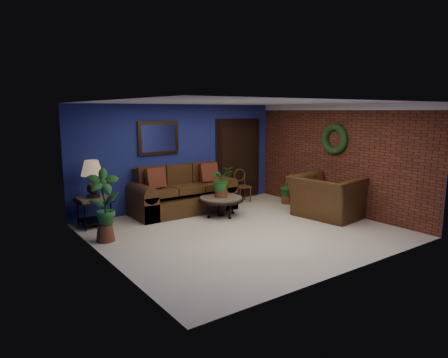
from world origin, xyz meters
TOP-DOWN VIEW (x-y plane):
  - floor at (0.00, 0.00)m, footprint 5.50×5.50m
  - wall_back at (0.00, 2.50)m, footprint 5.50×0.04m
  - wall_left at (-2.75, 0.00)m, footprint 0.04×5.00m
  - wall_right_brick at (2.75, 0.00)m, footprint 0.04×5.00m
  - ceiling at (0.00, 0.00)m, footprint 5.50×5.00m
  - crown_molding at (2.72, 0.00)m, footprint 0.03×5.00m
  - wall_mirror at (-0.60, 2.46)m, footprint 1.02×0.06m
  - closet_door at (1.75, 2.47)m, footprint 1.44×0.06m
  - wreath at (2.69, 0.05)m, footprint 0.16×0.72m
  - sofa at (-0.23, 2.09)m, footprint 2.43×1.05m
  - coffee_table at (0.29, 1.20)m, footprint 1.01×1.01m
  - end_table at (-2.30, 2.05)m, footprint 0.66×0.66m
  - table_lamp at (-2.30, 2.05)m, footprint 0.44×0.44m
  - side_chair at (1.58, 2.11)m, footprint 0.42×0.42m
  - armchair at (2.15, -0.26)m, footprint 1.41×1.57m
  - coffee_plant at (0.29, 1.20)m, footprint 0.54×0.48m
  - floor_plant at (2.35, 1.21)m, footprint 0.42×0.36m
  - tall_plant at (-2.45, 0.96)m, footprint 0.67×0.55m

SIDE VIEW (x-z plane):
  - floor at x=0.00m, z-range 0.00..0.00m
  - sofa at x=-0.23m, z-range -0.19..0.91m
  - coffee_table at x=0.29m, z-range 0.16..0.59m
  - floor_plant at x=2.35m, z-range 0.01..0.82m
  - end_table at x=-2.30m, z-range 0.16..0.76m
  - armchair at x=2.15m, z-range 0.00..0.92m
  - side_chair at x=1.58m, z-range 0.05..0.90m
  - tall_plant at x=-2.45m, z-range 0.04..1.38m
  - coffee_plant at x=0.29m, z-range 0.47..1.17m
  - closet_door at x=1.75m, z-range -0.04..2.14m
  - table_lamp at x=-2.30m, z-range 0.71..1.45m
  - wall_back at x=0.00m, z-range 0.00..2.50m
  - wall_left at x=-2.75m, z-range 0.00..2.50m
  - wall_right_brick at x=2.75m, z-range 0.00..2.50m
  - wreath at x=2.69m, z-range 1.34..2.06m
  - wall_mirror at x=-0.60m, z-range 1.33..2.10m
  - crown_molding at x=2.72m, z-range 2.36..2.50m
  - ceiling at x=0.00m, z-range 2.49..2.51m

